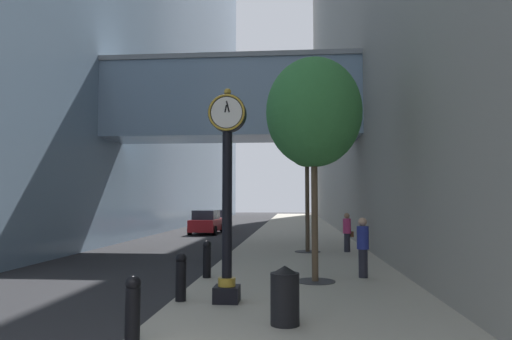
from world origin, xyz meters
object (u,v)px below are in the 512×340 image
object	(u,v)px
bollard_third	(207,258)
pedestrian_walking	(347,231)
car_red_mid	(207,222)
street_tree_near	(314,113)
street_clock	(227,183)
street_tree_mid_near	(307,144)
car_white_near	(217,219)
pedestrian_by_clock	(363,246)
bollard_second	(181,276)
bollard_nearest	(133,308)
trash_bin	(285,294)

from	to	relation	value
bollard_third	pedestrian_walking	world-z (taller)	pedestrian_walking
car_red_mid	street_tree_near	bearing A→B (deg)	-70.72
pedestrian_walking	car_red_mid	xyz separation A→B (m)	(-8.40, 11.81, -0.22)
street_clock	street_tree_mid_near	size ratio (longest dim) A/B	0.81
street_tree_near	car_white_near	size ratio (longest dim) A/B	1.47
car_white_near	pedestrian_by_clock	bearing A→B (deg)	-70.89
bollard_second	car_red_mid	world-z (taller)	car_red_mid
bollard_nearest	street_tree_mid_near	distance (m)	13.94
street_tree_near	street_tree_mid_near	world-z (taller)	street_tree_near
street_clock	bollard_third	distance (m)	3.86
pedestrian_walking	car_white_near	distance (m)	19.64
pedestrian_by_clock	bollard_third	bearing A→B (deg)	-174.97
bollard_third	trash_bin	size ratio (longest dim) A/B	1.01
bollard_nearest	pedestrian_walking	xyz separation A→B (m)	(4.77, 13.09, 0.32)
street_tree_near	bollard_third	bearing A→B (deg)	173.07
bollard_third	pedestrian_by_clock	xyz separation A→B (m)	(4.48, 0.39, 0.36)
bollard_nearest	bollard_third	distance (m)	6.11
car_red_mid	pedestrian_by_clock	bearing A→B (deg)	-66.21
bollard_second	pedestrian_by_clock	distance (m)	5.67
street_tree_near	street_clock	bearing A→B (deg)	-126.73
trash_bin	pedestrian_walking	xyz separation A→B (m)	(2.43, 11.80, 0.34)
trash_bin	pedestrian_by_clock	xyz separation A→B (m)	(2.14, 5.22, 0.37)
pedestrian_walking	pedestrian_by_clock	xyz separation A→B (m)	(-0.29, -6.59, 0.04)
car_red_mid	car_white_near	bearing A→B (deg)	92.71
car_red_mid	trash_bin	bearing A→B (deg)	-75.81
street_tree_near	car_white_near	distance (m)	26.24
street_tree_near	pedestrian_by_clock	xyz separation A→B (m)	(1.41, 0.77, -3.75)
trash_bin	pedestrian_walking	world-z (taller)	pedestrian_walking
bollard_nearest	bollard_third	size ratio (longest dim) A/B	1.00
bollard_second	bollard_third	distance (m)	3.05
street_tree_mid_near	trash_bin	world-z (taller)	street_tree_mid_near
bollard_third	car_white_near	xyz separation A→B (m)	(-3.91, 24.60, 0.07)
bollard_nearest	street_tree_near	size ratio (longest dim) A/B	0.17
bollard_nearest	car_white_near	distance (m)	30.95
bollard_third	trash_bin	world-z (taller)	bollard_third
bollard_nearest	car_red_mid	bearing A→B (deg)	98.30
bollard_second	car_red_mid	size ratio (longest dim) A/B	0.24
pedestrian_by_clock	car_red_mid	xyz separation A→B (m)	(-8.11, 18.40, -0.25)
street_clock	car_red_mid	size ratio (longest dim) A/B	1.09
bollard_third	pedestrian_by_clock	bearing A→B (deg)	5.03
street_tree_mid_near	pedestrian_walking	xyz separation A→B (m)	(1.70, 0.13, -3.80)
street_tree_mid_near	car_red_mid	world-z (taller)	street_tree_mid_near
street_clock	car_white_near	distance (m)	28.21
bollard_third	car_red_mid	world-z (taller)	car_red_mid
car_red_mid	bollard_nearest	bearing A→B (deg)	-81.70
street_tree_near	pedestrian_by_clock	size ratio (longest dim) A/B	3.62
bollard_third	car_red_mid	bearing A→B (deg)	100.94
street_clock	bollard_third	size ratio (longest dim) A/B	4.48
bollard_nearest	street_tree_mid_near	size ratio (longest dim) A/B	0.18
bollard_nearest	pedestrian_walking	distance (m)	13.94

